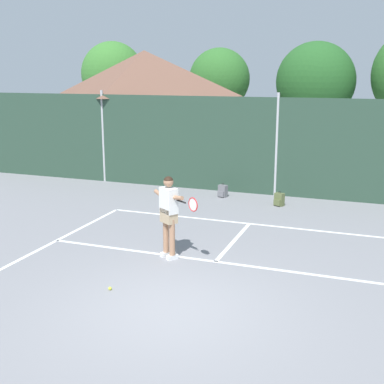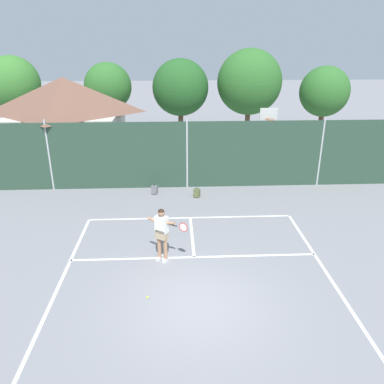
{
  "view_description": "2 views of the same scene",
  "coord_description": "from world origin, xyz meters",
  "px_view_note": "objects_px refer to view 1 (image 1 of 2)",
  "views": [
    {
      "loc": [
        3.12,
        -7.42,
        4.03
      ],
      "look_at": [
        -1.4,
        4.77,
        0.94
      ],
      "focal_mm": 47.19,
      "sensor_mm": 36.0,
      "label": 1
    },
    {
      "loc": [
        -0.59,
        -8.51,
        6.82
      ],
      "look_at": [
        0.01,
        4.18,
        1.67
      ],
      "focal_mm": 35.58,
      "sensor_mm": 36.0,
      "label": 2
    }
  ],
  "objects_px": {
    "tennis_player": "(169,210)",
    "backpack_grey": "(223,191)",
    "tennis_ball": "(110,288)",
    "backpack_olive": "(279,200)"
  },
  "relations": [
    {
      "from": "backpack_grey",
      "to": "backpack_olive",
      "type": "height_order",
      "value": "same"
    },
    {
      "from": "tennis_player",
      "to": "backpack_olive",
      "type": "distance_m",
      "value": 5.59
    },
    {
      "from": "tennis_player",
      "to": "tennis_ball",
      "type": "height_order",
      "value": "tennis_player"
    },
    {
      "from": "tennis_player",
      "to": "tennis_ball",
      "type": "bearing_deg",
      "value": -101.39
    },
    {
      "from": "tennis_ball",
      "to": "backpack_olive",
      "type": "relative_size",
      "value": 0.14
    },
    {
      "from": "tennis_ball",
      "to": "tennis_player",
      "type": "bearing_deg",
      "value": 78.61
    },
    {
      "from": "backpack_grey",
      "to": "backpack_olive",
      "type": "relative_size",
      "value": 1.0
    },
    {
      "from": "backpack_olive",
      "to": "tennis_player",
      "type": "bearing_deg",
      "value": -105.03
    },
    {
      "from": "tennis_player",
      "to": "backpack_grey",
      "type": "distance_m",
      "value": 5.91
    },
    {
      "from": "backpack_grey",
      "to": "tennis_player",
      "type": "bearing_deg",
      "value": -84.68
    }
  ]
}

